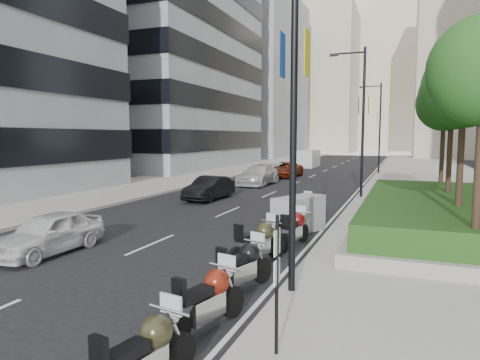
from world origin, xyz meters
The scene contains 28 objects.
ground centered at (0.00, 0.00, 0.00)m, with size 160.00×160.00×0.00m, color black.
sidewalk_right centered at (9.00, 30.00, 0.07)m, with size 10.00×100.00×0.15m, color #9E9B93.
sidewalk_left centered at (-12.00, 30.00, 0.07)m, with size 8.00×100.00×0.15m, color #9E9B93.
lane_edge centered at (3.70, 30.00, 0.01)m, with size 0.12×100.00×0.01m, color silver.
lane_centre centered at (-1.50, 30.00, 0.01)m, with size 0.12×100.00×0.01m, color silver.
building_grey_mid centered at (-24.00, 38.00, 20.00)m, with size 22.00×26.00×40.00m, color gray.
building_grey_far centered at (-24.00, 70.00, 15.00)m, with size 22.00×26.00×30.00m, color gray.
building_cream_left centered at (-18.00, 100.00, 17.00)m, with size 26.00×24.00×34.00m, color #B7AD93.
building_cream_centre centered at (2.00, 120.00, 19.00)m, with size 30.00×24.00×38.00m, color #B7AD93.
tree_1 centered at (8.50, 8.00, 5.42)m, with size 2.80×2.80×6.30m.
tree_2 centered at (8.50, 12.00, 5.42)m, with size 2.80×2.80×6.30m.
tree_3 centered at (8.50, 16.00, 5.42)m, with size 2.80×2.80×6.30m.
lamp_post_0 centered at (4.14, 1.00, 5.07)m, with size 2.34×0.45×9.00m.
lamp_post_1 centered at (4.14, 18.00, 5.07)m, with size 2.34×0.45×9.00m.
lamp_post_2 centered at (4.14, 36.00, 5.07)m, with size 2.34×0.45×9.00m.
parking_sign centered at (4.80, -2.00, 1.46)m, with size 0.06×0.32×2.50m.
motorcycle_0 centered at (3.31, -3.62, 0.61)m, with size 0.78×2.29×1.15m.
motorcycle_1 centered at (3.26, -1.37, 0.63)m, with size 0.87×2.33×1.18m.
motorcycle_2 centered at (3.12, 0.88, 0.62)m, with size 0.97×2.26×1.16m.
motorcycle_3 centered at (2.75, 3.17, 0.65)m, with size 1.18×2.30×1.22m.
motorcycle_4 centered at (3.27, 5.46, 0.62)m, with size 0.77×2.30×1.15m.
motorcycle_5 centered at (2.88, 7.71, 0.71)m, with size 1.80×2.54×1.43m.
motorcycle_6 centered at (2.54, 10.00, 0.59)m, with size 0.73×2.20×1.10m.
car_a centered at (-3.94, 1.82, 0.67)m, with size 1.59×3.95×1.35m, color white.
car_b centered at (-4.13, 14.39, 0.70)m, with size 1.48×4.24×1.40m, color black.
car_c centered at (-3.95, 22.99, 0.77)m, with size 2.16×5.32×1.54m, color silver.
car_d centered at (-3.63, 29.97, 0.70)m, with size 2.33×5.04×1.40m, color #611D0B.
delivery_van centered at (-4.41, 43.69, 0.98)m, with size 1.95×5.02×2.10m.
Camera 1 is at (6.69, -8.58, 3.76)m, focal length 32.00 mm.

